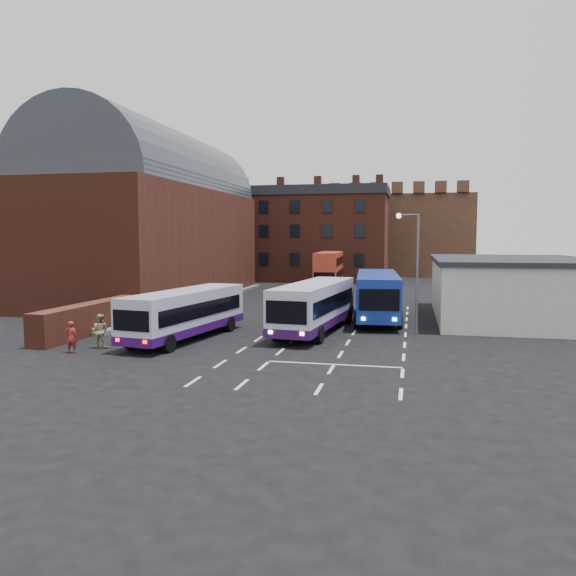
% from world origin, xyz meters
% --- Properties ---
extents(ground, '(180.00, 180.00, 0.00)m').
position_xyz_m(ground, '(0.00, 0.00, 0.00)').
color(ground, black).
extents(railway_station, '(12.00, 28.00, 16.00)m').
position_xyz_m(railway_station, '(-15.50, 21.00, 7.64)').
color(railway_station, '#602B1E').
rests_on(railway_station, ground).
extents(forecourt_wall, '(1.20, 10.00, 1.80)m').
position_xyz_m(forecourt_wall, '(-10.20, 2.00, 0.90)').
color(forecourt_wall, '#602B1E').
rests_on(forecourt_wall, ground).
extents(cream_building, '(10.40, 16.40, 4.25)m').
position_xyz_m(cream_building, '(15.00, 14.00, 2.16)').
color(cream_building, beige).
rests_on(cream_building, ground).
extents(brick_terrace, '(22.00, 10.00, 11.00)m').
position_xyz_m(brick_terrace, '(-6.00, 46.00, 5.50)').
color(brick_terrace, brown).
rests_on(brick_terrace, ground).
extents(castle_keep, '(22.00, 22.00, 12.00)m').
position_xyz_m(castle_keep, '(6.00, 66.00, 6.00)').
color(castle_keep, brown).
rests_on(castle_keep, ground).
extents(bus_white_outbound, '(3.63, 10.23, 2.73)m').
position_xyz_m(bus_white_outbound, '(-3.92, 1.49, 1.61)').
color(bus_white_outbound, '#B7B5D1').
rests_on(bus_white_outbound, ground).
extents(bus_white_inbound, '(3.55, 11.04, 2.96)m').
position_xyz_m(bus_white_inbound, '(2.67, 5.35, 1.75)').
color(bus_white_inbound, silver).
rests_on(bus_white_inbound, ground).
extents(bus_blue, '(3.66, 11.89, 3.20)m').
position_xyz_m(bus_blue, '(6.00, 11.28, 1.89)').
color(bus_blue, navy).
rests_on(bus_blue, ground).
extents(bus_red_double, '(3.01, 10.38, 4.11)m').
position_xyz_m(bus_red_double, '(-0.48, 32.56, 2.18)').
color(bus_red_double, red).
rests_on(bus_red_double, ground).
extents(street_lamp, '(1.34, 0.72, 7.07)m').
position_xyz_m(street_lamp, '(8.38, 5.79, 4.27)').
color(street_lamp, '#5A5C62').
rests_on(street_lamp, ground).
extents(pedestrian_red, '(0.63, 0.46, 1.58)m').
position_xyz_m(pedestrian_red, '(-7.93, -3.26, 0.79)').
color(pedestrian_red, maroon).
rests_on(pedestrian_red, ground).
extents(pedestrian_beige, '(0.94, 0.78, 1.76)m').
position_xyz_m(pedestrian_beige, '(-7.25, -1.82, 0.88)').
color(pedestrian_beige, tan).
rests_on(pedestrian_beige, ground).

